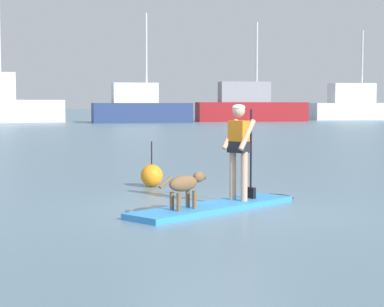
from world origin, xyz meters
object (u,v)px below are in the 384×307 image
Objects in this scene: moored_boat_center at (140,108)px; marker_buoy at (152,175)px; dog at (185,184)px; person_paddler at (239,145)px; paddleboard at (223,206)px; moored_boat_far_starboard at (356,106)px; moored_boat_port at (250,106)px.

marker_buoy is at bearing -107.32° from moored_boat_center.
dog is 0.10× the size of moored_boat_center.
moored_boat_center reaches higher than person_paddler.
moored_boat_center is (14.57, 50.61, 1.36)m from paddleboard.
moored_boat_center reaches higher than moored_boat_far_starboard.
dog is 1.02× the size of marker_buoy.
moored_boat_port is at bearing -173.48° from moored_boat_far_starboard.
person_paddler is at bearing -105.69° from moored_boat_center.
moored_boat_far_starboard is (25.14, 1.72, 0.08)m from moored_boat_center.
person_paddler is 0.15× the size of moored_boat_port.
moored_boat_center is at bearing 72.68° from marker_buoy.
moored_boat_port is 54.09m from marker_buoy.
moored_boat_far_starboard is 10.91× the size of marker_buoy.
dog is (-0.85, -0.39, 0.45)m from paddleboard.
moored_boat_far_starboard is (39.31, 52.15, 0.40)m from person_paddler.
moored_boat_port is at bearing 63.14° from person_paddler.
moored_boat_far_starboard reaches higher than paddleboard.
moored_boat_far_starboard is at bearing 6.52° from moored_boat_port.
dog is 3.90m from marker_buoy.
moored_boat_far_starboard is at bearing 52.43° from dog.
person_paddler is 1.49m from dog.
moored_boat_port is 13.78m from moored_boat_far_starboard.
person_paddler is at bearing -127.01° from moored_boat_far_starboard.
person_paddler is 3.40m from marker_buoy.
paddleboard is 57.06m from moored_boat_port.
person_paddler reaches higher than paddleboard.
moored_boat_far_starboard is 63.09m from marker_buoy.
moored_boat_port reaches higher than paddleboard.
paddleboard is 0.35× the size of moored_boat_far_starboard.
moored_boat_far_starboard is at bearing 52.81° from paddleboard.
person_paddler is 65.30m from moored_boat_far_starboard.
moored_boat_far_starboard is (13.69, 1.56, -0.00)m from moored_boat_port.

